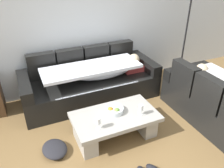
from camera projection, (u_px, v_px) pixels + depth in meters
ground_plane at (138, 156)px, 3.00m from camera, size 14.00×14.00×0.00m
back_wall at (82, 19)px, 4.05m from camera, size 9.00×0.10×2.70m
couch_along_wall at (93, 82)px, 4.12m from camera, size 2.40×0.92×0.88m
couch_near_window at (222, 105)px, 3.47m from camera, size 0.92×1.94×0.88m
coffee_table at (115, 123)px, 3.24m from camera, size 1.20×0.68×0.38m
fruit_bowl at (114, 110)px, 3.21m from camera, size 0.28×0.28×0.10m
wine_glass_near_left at (98, 121)px, 2.86m from camera, size 0.07×0.07×0.17m
wine_glass_near_right at (141, 108)px, 3.12m from camera, size 0.07×0.07×0.17m
floor_lamp at (186, 30)px, 4.27m from camera, size 0.33×0.31×1.95m
crumpled_garment at (55, 149)px, 3.04m from camera, size 0.39×0.45×0.12m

